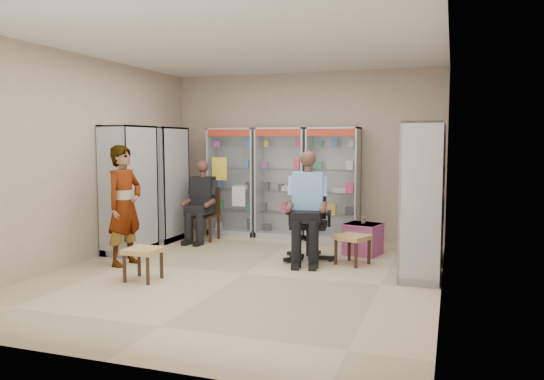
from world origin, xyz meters
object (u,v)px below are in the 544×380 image
(cabinet_right_near, at_px, (422,201))
(office_chair, at_px, (309,221))
(cabinet_back_left, at_px, (234,182))
(standing_man, at_px, (124,205))
(wooden_chair, at_px, (205,214))
(seated_shopkeeper, at_px, (308,210))
(cabinet_back_right, at_px, (333,184))
(woven_stool_b, at_px, (143,264))
(cabinet_left_near, at_px, (129,189))
(cabinet_right_far, at_px, (426,193))
(cabinet_left_far, at_px, (165,184))
(woven_stool_a, at_px, (352,250))
(cabinet_back_mid, at_px, (282,183))
(pink_trunk, at_px, (363,239))

(cabinet_right_near, bearing_deg, office_chair, 72.17)
(cabinet_back_left, height_order, office_chair, cabinet_back_left)
(office_chair, bearing_deg, cabinet_right_near, -27.45)
(cabinet_back_left, xyz_separation_m, standing_man, (-0.49, -2.80, -0.15))
(wooden_chair, bearing_deg, cabinet_right_near, -21.64)
(office_chair, xyz_separation_m, seated_shopkeeper, (0.00, -0.05, 0.16))
(cabinet_back_right, xyz_separation_m, office_chair, (0.01, -1.71, -0.40))
(woven_stool_b, bearing_deg, seated_shopkeeper, 45.19)
(cabinet_back_right, height_order, cabinet_left_near, same)
(office_chair, bearing_deg, seated_shopkeeper, -99.62)
(cabinet_right_far, distance_m, cabinet_left_near, 4.55)
(cabinet_left_far, relative_size, woven_stool_a, 4.73)
(cabinet_right_far, xyz_separation_m, cabinet_right_near, (0.00, -1.10, 0.00))
(cabinet_back_mid, relative_size, seated_shopkeeper, 1.32)
(cabinet_right_far, height_order, woven_stool_b, cabinet_right_far)
(cabinet_right_near, distance_m, wooden_chair, 4.10)
(cabinet_left_near, relative_size, woven_stool_b, 4.83)
(wooden_chair, bearing_deg, office_chair, -24.38)
(office_chair, relative_size, standing_man, 0.70)
(cabinet_back_left, distance_m, cabinet_left_near, 2.23)
(pink_trunk, height_order, woven_stool_a, pink_trunk)
(seated_shopkeeper, xyz_separation_m, woven_stool_a, (0.65, 0.03, -0.55))
(seated_shopkeeper, height_order, woven_stool_b, seated_shopkeeper)
(cabinet_back_right, height_order, wooden_chair, cabinet_back_right)
(seated_shopkeeper, bearing_deg, cabinet_right_near, -25.84)
(cabinet_back_mid, height_order, wooden_chair, cabinet_back_mid)
(woven_stool_a, distance_m, standing_man, 3.30)
(cabinet_back_right, relative_size, office_chair, 1.68)
(cabinet_back_mid, xyz_separation_m, cabinet_left_far, (-1.88, -0.93, 0.00))
(cabinet_right_far, height_order, woven_stool_a, cabinet_right_far)
(pink_trunk, xyz_separation_m, woven_stool_b, (-2.38, -2.44, -0.04))
(wooden_chair, bearing_deg, cabinet_back_left, 71.10)
(woven_stool_a, bearing_deg, cabinet_left_near, -175.07)
(cabinet_right_near, xyz_separation_m, cabinet_left_far, (-4.46, 1.30, 0.00))
(seated_shopkeeper, bearing_deg, cabinet_back_mid, 109.01)
(cabinet_left_far, distance_m, woven_stool_a, 3.67)
(seated_shopkeeper, relative_size, woven_stool_a, 3.59)
(cabinet_left_near, distance_m, pink_trunk, 3.75)
(cabinet_right_far, bearing_deg, cabinet_back_left, 72.25)
(cabinet_back_right, xyz_separation_m, cabinet_left_near, (-2.83, -2.03, 0.00))
(standing_man, bearing_deg, cabinet_back_mid, -17.91)
(cabinet_back_right, height_order, office_chair, cabinet_back_right)
(cabinet_back_left, distance_m, office_chair, 2.60)
(cabinet_back_mid, distance_m, cabinet_right_near, 3.41)
(cabinet_left_near, distance_m, woven_stool_a, 3.60)
(wooden_chair, distance_m, office_chair, 2.38)
(cabinet_back_left, height_order, cabinet_back_right, same)
(pink_trunk, relative_size, woven_stool_b, 1.22)
(cabinet_back_right, relative_size, wooden_chair, 2.13)
(cabinet_back_left, bearing_deg, wooden_chair, -108.90)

